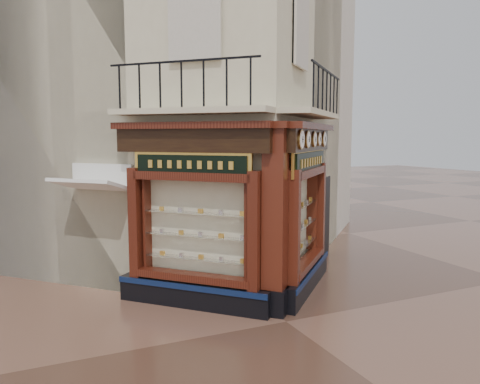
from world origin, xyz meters
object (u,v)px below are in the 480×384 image
corner_pilaster (275,222)px  signboard_left (191,164)px  signboard_right (310,161)px  clock_a (301,139)px  awning (94,297)px  clock_e (324,139)px  clock_b (308,139)px  clock_d (319,139)px  clock_c (314,139)px

corner_pilaster → signboard_left: corner_pilaster is taller
signboard_right → corner_pilaster: bearing=169.8°
clock_a → awning: bearing=100.8°
clock_e → signboard_right: size_ratio=0.18×
clock_e → signboard_right: clock_e is taller
clock_b → awning: clock_b is taller
awning → clock_b: bearing=-162.1°
clock_d → clock_e: (0.47, 0.47, -0.00)m
clock_a → signboard_left: (-2.03, 1.05, -0.52)m
clock_d → awning: 6.47m
corner_pilaster → clock_e: corner_pilaster is taller
clock_d → corner_pilaster: bearing=169.2°
clock_b → clock_d: size_ratio=1.16×
clock_c → clock_e: bearing=-0.0°
clock_a → clock_d: bearing=0.0°
clock_d → clock_e: clock_e is taller
clock_c → awning: 6.26m
awning → signboard_left: signboard_left is taller
clock_d → signboard_left: bearing=139.6°
clock_b → signboard_left: size_ratio=0.20×
clock_c → signboard_right: 0.54m
signboard_right → clock_d: bearing=-12.8°
clock_a → signboard_left: size_ratio=0.21×
clock_d → awning: bearing=120.7°
signboard_right → signboard_left: bearing=135.0°
clock_b → signboard_right: 0.93m
clock_b → signboard_right: clock_b is taller
clock_c → clock_d: bearing=-0.0°
clock_c → awning: bearing=115.3°
clock_a → awning: 5.93m
clock_e → awning: 6.78m
corner_pilaster → clock_b: corner_pilaster is taller
clock_c → signboard_left: 3.00m
clock_e → awning: size_ratio=0.24×
corner_pilaster → clock_d: 2.83m
corner_pilaster → clock_c: 2.41m
awning → corner_pilaster: bearing=-173.2°
signboard_left → signboard_right: bearing=-135.0°
awning → clock_c: bearing=-154.7°
clock_e → signboard_left: 3.92m
clock_b → signboard_left: clock_b is taller
awning → signboard_left: bearing=-175.7°
signboard_left → clock_d: bearing=-130.4°
clock_a → clock_b: bearing=-0.0°
clock_c → clock_e: size_ratio=0.92×
clock_c → clock_e: 1.21m
corner_pilaster → clock_d: (1.88, 1.28, 1.67)m
clock_c → signboard_left: size_ratio=0.19×
clock_a → signboard_left: 2.34m
clock_d → signboard_left: (-3.35, -0.27, -0.52)m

